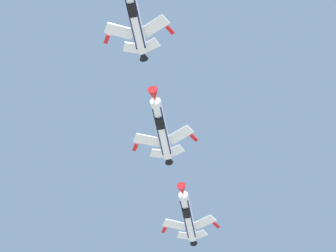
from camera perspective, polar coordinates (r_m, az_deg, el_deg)
The scene contains 3 objects.
fighter_jet_lead at distance 118.20m, azimuth -2.37°, elevation 7.65°, with size 10.52×15.03×4.35m.
fighter_jet_left_wing at distance 126.78m, azimuth -0.47°, elevation -0.14°, with size 10.51×15.03×4.37m.
fighter_jet_right_wing at distance 144.55m, azimuth 1.40°, elevation -6.32°, with size 10.51×15.03×4.35m.
Camera 1 is at (5.43, -4.65, 1.45)m, focal length 86.86 mm.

